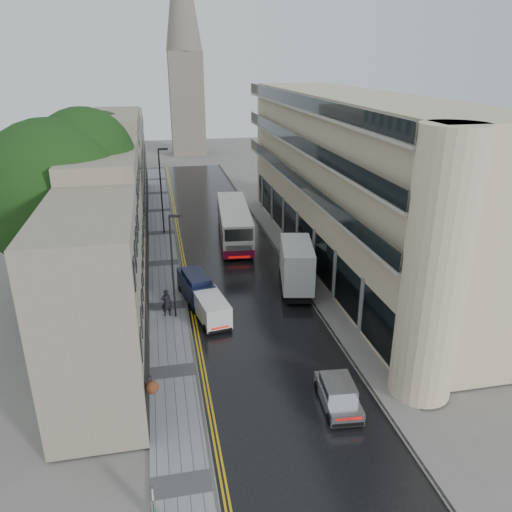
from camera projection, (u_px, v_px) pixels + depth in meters
name	position (u px, v px, depth m)	size (l,w,h in m)	color
road	(230.00, 259.00, 44.72)	(9.00, 85.00, 0.02)	black
left_sidewalk	(164.00, 263.00, 43.62)	(2.70, 85.00, 0.12)	gray
right_sidewalk	(289.00, 254.00, 45.70)	(1.80, 85.00, 0.12)	slate
old_shop_row	(117.00, 192.00, 43.04)	(4.50, 56.00, 12.00)	gray
modern_block	(350.00, 181.00, 42.68)	(8.00, 40.00, 14.00)	#C5B792
church_spire	(184.00, 39.00, 87.10)	(6.40, 6.40, 40.00)	#6E6557
tree_near	(59.00, 217.00, 33.02)	(10.56, 10.56, 13.89)	black
tree_far	(87.00, 183.00, 45.18)	(9.24, 9.24, 12.46)	black
cream_bus	(223.00, 235.00, 45.71)	(2.76, 12.13, 3.31)	silver
white_lorry	(284.00, 274.00, 36.71)	(2.23, 7.43, 3.90)	silver
silver_hatchback	(330.00, 412.00, 24.28)	(1.66, 3.80, 1.43)	silver
white_van	(206.00, 320.00, 32.36)	(1.73, 4.04, 1.83)	silver
navy_van	(191.00, 296.00, 35.22)	(1.75, 4.38, 2.23)	black
pedestrian	(166.00, 303.00, 34.29)	(0.72, 0.47, 1.97)	black
lamp_post_near	(173.00, 268.00, 33.21)	(0.82, 0.18, 7.28)	black
lamp_post_far	(161.00, 192.00, 49.55)	(0.96, 0.21, 8.56)	black
estate_sign	(154.00, 506.00, 19.24)	(0.08, 0.66, 1.10)	silver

